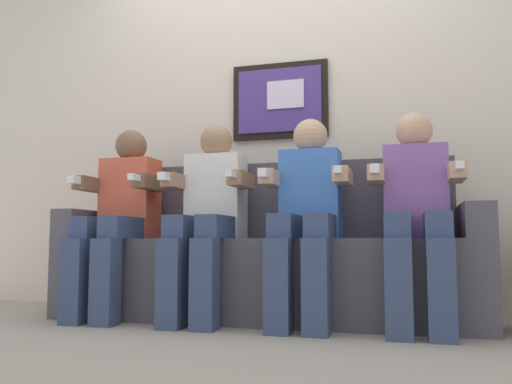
{
  "coord_description": "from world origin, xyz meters",
  "views": [
    {
      "loc": [
        0.78,
        -2.62,
        0.43
      ],
      "look_at": [
        0.0,
        0.15,
        0.7
      ],
      "focal_mm": 37.66,
      "sensor_mm": 36.0,
      "label": 1
    }
  ],
  "objects_px": {
    "person_left_center": "(208,210)",
    "person_right_center": "(307,209)",
    "couch": "(265,263)",
    "person_leftmost": "(119,212)",
    "person_rightmost": "(417,207)"
  },
  "relations": [
    {
      "from": "person_left_center",
      "to": "person_right_center",
      "type": "bearing_deg",
      "value": 0.0
    },
    {
      "from": "couch",
      "to": "person_leftmost",
      "type": "bearing_deg",
      "value": -168.48
    },
    {
      "from": "person_left_center",
      "to": "person_rightmost",
      "type": "relative_size",
      "value": 1.0
    },
    {
      "from": "person_rightmost",
      "to": "couch",
      "type": "bearing_deg",
      "value": 168.48
    },
    {
      "from": "person_left_center",
      "to": "person_right_center",
      "type": "distance_m",
      "value": 0.55
    },
    {
      "from": "person_left_center",
      "to": "person_leftmost",
      "type": "bearing_deg",
      "value": 180.0
    },
    {
      "from": "couch",
      "to": "person_left_center",
      "type": "relative_size",
      "value": 2.12
    },
    {
      "from": "person_leftmost",
      "to": "person_right_center",
      "type": "relative_size",
      "value": 1.0
    },
    {
      "from": "person_leftmost",
      "to": "person_right_center",
      "type": "xyz_separation_m",
      "value": [
        1.1,
        0.0,
        0.0
      ]
    },
    {
      "from": "person_leftmost",
      "to": "person_rightmost",
      "type": "height_order",
      "value": "same"
    },
    {
      "from": "person_leftmost",
      "to": "person_left_center",
      "type": "xyz_separation_m",
      "value": [
        0.55,
        0.0,
        0.0
      ]
    },
    {
      "from": "person_leftmost",
      "to": "person_rightmost",
      "type": "bearing_deg",
      "value": 0.0
    },
    {
      "from": "person_leftmost",
      "to": "person_right_center",
      "type": "bearing_deg",
      "value": 0.0
    },
    {
      "from": "person_right_center",
      "to": "person_left_center",
      "type": "bearing_deg",
      "value": 180.0
    },
    {
      "from": "person_right_center",
      "to": "person_rightmost",
      "type": "height_order",
      "value": "same"
    }
  ]
}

